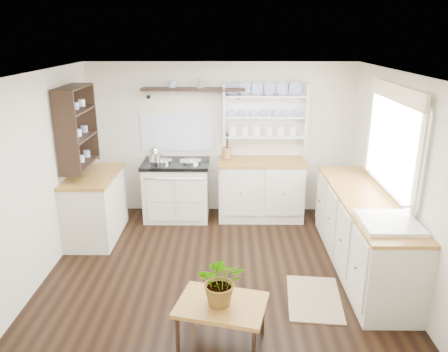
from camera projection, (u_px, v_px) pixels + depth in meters
The scene contains 19 objects.
floor at pixel (219, 270), 5.21m from camera, with size 4.00×3.80×0.01m, color black.
wall_back at pixel (221, 139), 6.66m from camera, with size 4.00×0.02×2.30m, color beige.
wall_right at pixel (398, 179), 4.83m from camera, with size 0.02×3.80×2.30m, color beige.
wall_left at pixel (40, 178), 4.87m from camera, with size 0.02×3.80×2.30m, color beige.
ceiling at pixel (218, 73), 4.50m from camera, with size 4.00×3.80×0.01m, color white.
window at pixel (393, 140), 4.85m from camera, with size 0.08×1.55×1.22m.
aga_cooker at pixel (177, 190), 6.57m from camera, with size 0.98×0.69×0.91m.
back_cabinets at pixel (261, 188), 6.58m from camera, with size 1.27×0.63×0.90m.
right_cabinets at pixel (362, 232), 5.15m from camera, with size 0.62×2.43×0.90m.
belfast_sink at pixel (388, 233), 4.33m from camera, with size 0.55×0.60×0.45m.
left_cabinets at pixel (95, 205), 5.94m from camera, with size 0.62×1.13×0.90m.
plate_rack at pixel (265, 113), 6.49m from camera, with size 1.20×0.22×0.90m.
high_shelf at pixel (193, 90), 6.31m from camera, with size 1.50×0.29×0.16m.
left_shelving at pixel (77, 126), 5.60m from camera, with size 0.28×0.80×1.05m, color black.
kettle at pixel (155, 154), 6.28m from camera, with size 0.17×0.17×0.21m, color silver, non-canonical shape.
utensil_crock at pixel (226, 153), 6.50m from camera, with size 0.14×0.14×0.16m, color olive.
center_table at pixel (221, 307), 3.88m from camera, with size 0.88×0.72×0.42m.
potted_plant at pixel (221, 281), 3.79m from camera, with size 0.41×0.36×0.46m, color #3F7233.
floor_rug at pixel (314, 298), 4.64m from camera, with size 0.55×0.85×0.02m, color #836B4C.
Camera 1 is at (0.11, -4.60, 2.70)m, focal length 35.00 mm.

